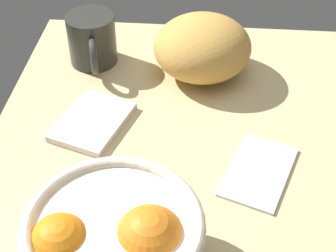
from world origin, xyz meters
TOP-DOWN VIEW (x-y plane):
  - ground_plane at (0.00, 0.00)cm, footprint 71.35×58.51cm
  - fruit_bowl at (-21.47, 5.99)cm, footprint 19.96×19.96cm
  - bread_loaf at (19.68, -2.42)cm, footprint 21.84×22.09cm
  - napkin_folded at (-3.98, -11.35)cm, footprint 15.27×12.12cm
  - napkin_spare at (4.18, 13.99)cm, footprint 14.86×12.65cm
  - mug at (21.42, 17.13)cm, footprint 12.72×8.50cm

SIDE VIEW (x-z plane):
  - ground_plane at x=0.00cm, z-range -3.00..0.00cm
  - napkin_folded at x=-3.98cm, z-range 0.00..0.84cm
  - napkin_spare at x=4.18cm, z-range 0.00..1.13cm
  - mug at x=21.42cm, z-range 0.00..9.06cm
  - bread_loaf at x=19.68cm, z-range 0.00..10.40cm
  - fruit_bowl at x=-21.47cm, z-range 0.54..11.40cm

